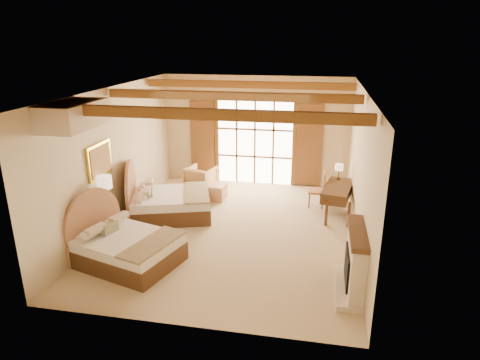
% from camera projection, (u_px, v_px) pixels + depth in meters
% --- Properties ---
extents(floor, '(7.00, 7.00, 0.00)m').
position_uv_depth(floor, '(232.00, 230.00, 9.89)').
color(floor, tan).
rests_on(floor, ground).
extents(wall_back, '(5.50, 0.00, 5.50)m').
position_uv_depth(wall_back, '(255.00, 131.00, 12.63)').
color(wall_back, beige).
rests_on(wall_back, ground).
extents(wall_left, '(0.00, 7.00, 7.00)m').
position_uv_depth(wall_left, '(115.00, 158.00, 9.86)').
color(wall_left, beige).
rests_on(wall_left, ground).
extents(wall_right, '(0.00, 7.00, 7.00)m').
position_uv_depth(wall_right, '(360.00, 171.00, 8.89)').
color(wall_right, beige).
rests_on(wall_right, ground).
extents(ceiling, '(7.00, 7.00, 0.00)m').
position_uv_depth(ceiling, '(231.00, 90.00, 8.86)').
color(ceiling, '#B46D37').
rests_on(ceiling, ground).
extents(ceiling_beams, '(5.39, 4.60, 0.18)m').
position_uv_depth(ceiling_beams, '(231.00, 96.00, 8.90)').
color(ceiling_beams, brown).
rests_on(ceiling_beams, ceiling).
extents(french_doors, '(3.95, 0.08, 2.60)m').
position_uv_depth(french_doors, '(255.00, 143.00, 12.69)').
color(french_doors, white).
rests_on(french_doors, ground).
extents(fireplace, '(0.46, 1.40, 1.16)m').
position_uv_depth(fireplace, '(354.00, 264.00, 7.41)').
color(fireplace, beige).
rests_on(fireplace, ground).
extents(painting, '(0.06, 0.95, 0.75)m').
position_uv_depth(painting, '(100.00, 160.00, 9.11)').
color(painting, gold).
rests_on(painting, wall_left).
extents(canopy_valance, '(0.70, 1.40, 0.45)m').
position_uv_depth(canopy_valance, '(74.00, 115.00, 7.50)').
color(canopy_valance, beige).
rests_on(canopy_valance, ceiling).
extents(bed_near, '(2.25, 1.89, 1.23)m').
position_uv_depth(bed_near, '(121.00, 245.00, 8.38)').
color(bed_near, '#4D3119').
rests_on(bed_near, floor).
extents(bed_far, '(2.36, 1.98, 1.29)m').
position_uv_depth(bed_far, '(165.00, 201.00, 10.58)').
color(bed_far, '#4D3119').
rests_on(bed_far, floor).
extents(nightstand, '(0.47, 0.47, 0.55)m').
position_uv_depth(nightstand, '(112.00, 230.00, 9.28)').
color(nightstand, '#4D3119').
rests_on(nightstand, floor).
extents(floor_lamp, '(0.32, 0.32, 1.50)m').
position_uv_depth(floor_lamp, '(105.00, 186.00, 8.96)').
color(floor_lamp, '#382D1C').
rests_on(floor_lamp, floor).
extents(armchair, '(0.92, 0.94, 0.70)m').
position_uv_depth(armchair, '(201.00, 178.00, 12.36)').
color(armchair, tan).
rests_on(armchair, floor).
extents(ottoman, '(0.62, 0.62, 0.42)m').
position_uv_depth(ottoman, '(215.00, 191.00, 11.74)').
color(ottoman, '#9D6D52').
rests_on(ottoman, floor).
extents(desk, '(0.88, 1.53, 0.78)m').
position_uv_depth(desk, '(337.00, 200.00, 10.60)').
color(desk, '#4D3119').
rests_on(desk, floor).
extents(desk_chair, '(0.42, 0.42, 0.95)m').
position_uv_depth(desk_chair, '(317.00, 196.00, 11.19)').
color(desk_chair, '#A96D3A').
rests_on(desk_chair, floor).
extents(desk_lamp, '(0.20, 0.20, 0.41)m').
position_uv_depth(desk_lamp, '(339.00, 168.00, 10.88)').
color(desk_lamp, '#382D1C').
rests_on(desk_lamp, desk).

